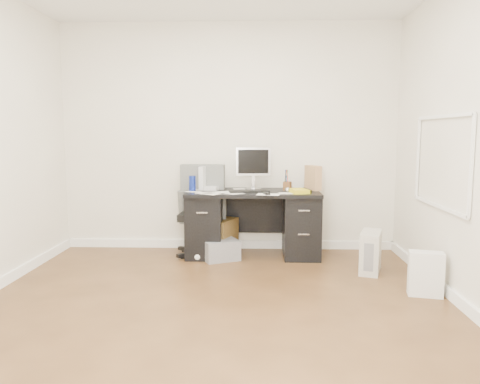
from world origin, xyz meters
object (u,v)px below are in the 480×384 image
(office_chair, at_px, (200,211))
(pc_tower, at_px, (371,252))
(lcd_monitor, at_px, (253,168))
(wicker_basket, at_px, (216,236))
(keyboard, at_px, (249,191))
(desk, at_px, (253,221))

(office_chair, bearing_deg, pc_tower, -15.18)
(lcd_monitor, relative_size, wicker_basket, 1.22)
(pc_tower, distance_m, wicker_basket, 1.78)
(office_chair, relative_size, pc_tower, 2.50)
(wicker_basket, bearing_deg, lcd_monitor, 0.64)
(lcd_monitor, relative_size, office_chair, 0.48)
(lcd_monitor, relative_size, pc_tower, 1.20)
(keyboard, relative_size, office_chair, 0.43)
(pc_tower, xyz_separation_m, wicker_basket, (-1.64, 0.70, -0.00))
(keyboard, bearing_deg, pc_tower, -31.12)
(desk, height_order, office_chair, office_chair)
(pc_tower, bearing_deg, lcd_monitor, 168.19)
(desk, xyz_separation_m, lcd_monitor, (-0.00, 0.10, 0.60))
(keyboard, relative_size, pc_tower, 1.07)
(pc_tower, bearing_deg, office_chair, 179.90)
(desk, bearing_deg, office_chair, 179.64)
(office_chair, bearing_deg, lcd_monitor, 12.40)
(pc_tower, bearing_deg, wicker_basket, 175.47)
(lcd_monitor, bearing_deg, desk, -93.20)
(desk, xyz_separation_m, keyboard, (-0.04, -0.12, 0.36))
(office_chair, xyz_separation_m, wicker_basket, (0.16, 0.09, -0.32))
(desk, relative_size, wicker_basket, 3.66)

